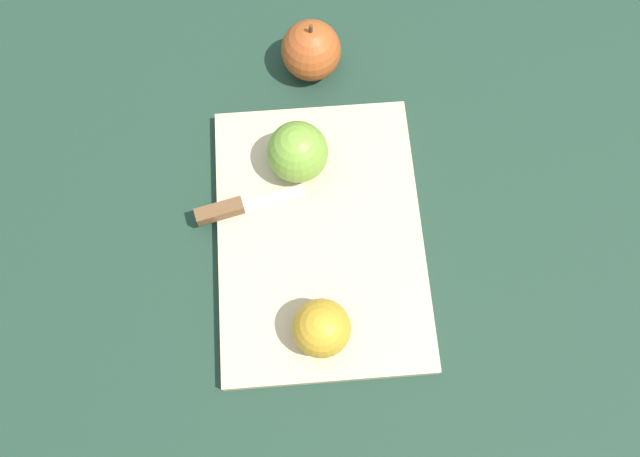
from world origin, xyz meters
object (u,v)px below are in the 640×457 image
(apple_half_left, at_px, (322,328))
(knife, at_px, (227,209))
(apple_whole, at_px, (311,51))
(apple_half_right, at_px, (297,152))

(apple_half_left, bearing_deg, knife, 158.70)
(knife, distance_m, apple_whole, 0.25)
(apple_half_right, distance_m, apple_whole, 0.16)
(apple_half_left, xyz_separation_m, knife, (0.14, 0.13, -0.03))
(apple_half_right, relative_size, apple_whole, 0.82)
(apple_half_right, xyz_separation_m, knife, (-0.07, 0.08, -0.03))
(apple_half_left, height_order, knife, apple_half_left)
(apple_half_left, relative_size, knife, 0.50)
(apple_half_left, height_order, apple_whole, apple_whole)
(apple_half_right, bearing_deg, knife, 52.86)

